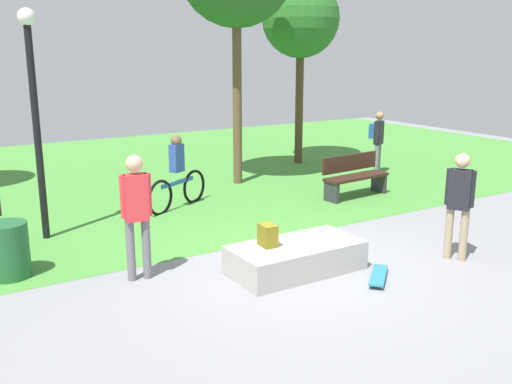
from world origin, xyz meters
TOP-DOWN VIEW (x-y plane):
  - ground_plane at (0.00, 0.00)m, footprint 28.00×28.00m
  - grass_lawn at (0.00, 7.65)m, footprint 26.60×12.70m
  - concrete_ledge at (-0.21, -0.05)m, footprint 1.92×0.96m
  - backpack_on_ledge at (-0.61, 0.09)m, footprint 0.22×0.29m
  - skater_performing_trick at (2.17, -0.93)m, footprint 0.33×0.39m
  - skater_watching at (-2.24, 0.87)m, footprint 0.43×0.25m
  - skateboard_by_ledge at (0.60, -0.92)m, footprint 0.73×0.68m
  - park_bench_far_right at (3.44, 2.87)m, footprint 1.63×0.61m
  - tree_leaning_ash at (4.67, 6.64)m, footprint 2.09×2.09m
  - lamp_post at (-2.95, 3.45)m, footprint 0.28×0.28m
  - trash_bin at (-3.78, 1.91)m, footprint 0.57×0.57m
  - pedestrian_with_backpack at (5.52, 4.37)m, footprint 0.43×0.45m
  - cyclist_on_bicycle at (-0.22, 4.04)m, footprint 1.64×0.89m

SIDE VIEW (x-z plane):
  - ground_plane at x=0.00m, z-range 0.00..0.00m
  - grass_lawn at x=0.00m, z-range 0.00..0.01m
  - skateboard_by_ledge at x=0.60m, z-range 0.02..0.10m
  - concrete_ledge at x=-0.21m, z-range 0.00..0.42m
  - trash_bin at x=-3.78m, z-range 0.00..0.80m
  - park_bench_far_right at x=3.44m, z-range 0.03..0.94m
  - backpack_on_ledge at x=-0.61m, z-range 0.42..0.74m
  - cyclist_on_bicycle at x=-0.22m, z-range -0.13..1.39m
  - pedestrian_with_backpack at x=5.52m, z-range 0.16..1.77m
  - skater_performing_trick at x=2.17m, z-range 0.14..1.79m
  - skater_watching at x=-2.24m, z-range 0.16..1.94m
  - lamp_post at x=-2.95m, z-range 0.44..4.22m
  - tree_leaning_ash at x=4.67m, z-range 1.41..6.40m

